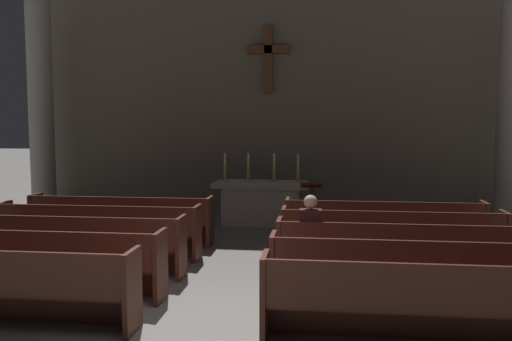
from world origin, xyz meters
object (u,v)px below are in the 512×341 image
pew_left_row_5 (121,220)px  pew_right_row_2 (415,275)px  pew_right_row_1 (433,304)px  candlestick_outer_left (225,172)px  pew_right_row_3 (401,254)px  candlestick_outer_right (298,173)px  pew_left_row_2 (33,262)px  candlestick_inner_right (274,173)px  altar (261,202)px  pew_right_row_4 (391,238)px  pew_left_row_3 (70,244)px  pew_right_row_5 (383,225)px  column_left_third (40,89)px  pew_left_row_4 (98,231)px  lone_worshipper (310,236)px  candlestick_inner_left (248,172)px  column_right_third (512,85)px  lectern (311,211)px

pew_left_row_5 → pew_right_row_2: (5.04, -3.19, 0.00)m
pew_right_row_1 → candlestick_outer_left: size_ratio=5.50×
pew_right_row_3 → candlestick_outer_left: (-3.37, 4.38, 0.74)m
pew_right_row_1 → candlestick_outer_right: (-1.67, 6.51, 0.74)m
pew_left_row_2 → candlestick_inner_right: 6.18m
altar → pew_right_row_4: bearing=-52.8°
pew_left_row_3 → pew_right_row_5: (5.04, 2.12, 0.00)m
column_left_third → pew_left_row_4: bearing=-51.1°
lone_worshipper → pew_right_row_1: bearing=-58.7°
pew_right_row_5 → candlestick_outer_left: bearing=146.2°
pew_left_row_2 → pew_right_row_3: bearing=11.9°
pew_right_row_4 → lone_worshipper: lone_worshipper is taller
pew_right_row_2 → candlestick_inner_left: bearing=117.4°
pew_left_row_4 → pew_left_row_2: bearing=-90.0°
pew_left_row_3 → pew_right_row_3: bearing=0.0°
pew_left_row_2 → pew_right_row_4: same height
column_left_third → candlestick_outer_right: size_ratio=10.06×
pew_right_row_2 → candlestick_outer_right: (-1.67, 5.44, 0.74)m
candlestick_inner_left → pew_right_row_5: bearing=-38.7°
pew_left_row_2 → pew_left_row_5: 3.19m
pew_right_row_3 → lone_worshipper: 1.33m
pew_left_row_3 → pew_right_row_2: bearing=-11.9°
pew_left_row_2 → lone_worshipper: lone_worshipper is taller
column_right_third → candlestick_outer_left: (-6.48, -0.54, -2.00)m
pew_left_row_5 → candlestick_inner_left: candlestick_inner_left is taller
candlestick_inner_left → candlestick_inner_right: size_ratio=1.00×
pew_right_row_1 → candlestick_inner_right: (-2.22, 6.51, 0.74)m
lectern → pew_right_row_3: bearing=-67.1°
pew_right_row_3 → lectern: size_ratio=3.13×
lone_worshipper → pew_left_row_3: bearing=-179.4°
pew_left_row_3 → pew_left_row_5: bearing=90.0°
pew_right_row_5 → lone_worshipper: bearing=-122.2°
pew_left_row_2 → candlestick_inner_right: candlestick_inner_right is taller
pew_right_row_5 → lectern: bearing=141.8°
candlestick_outer_left → lone_worshipper: candlestick_outer_left is taller
pew_right_row_4 → candlestick_inner_left: candlestick_inner_left is taller
pew_right_row_3 → lone_worshipper: bearing=178.3°
pew_left_row_2 → pew_left_row_4: same height
pew_left_row_4 → lone_worshipper: lone_worshipper is taller
column_right_third → candlestick_inner_left: (-5.93, -0.54, -2.00)m
column_right_third → column_left_third: bearing=180.0°
pew_right_row_2 → pew_right_row_5: bearing=90.0°
pew_left_row_2 → pew_right_row_3: 5.15m
pew_right_row_4 → candlestick_inner_right: 4.06m
pew_left_row_4 → lectern: size_ratio=3.13×
pew_right_row_1 → candlestick_inner_left: (-2.82, 6.51, 0.74)m
pew_right_row_1 → candlestick_outer_left: bearing=117.4°
column_right_third → candlestick_outer_left: bearing=-175.2°
column_right_third → lectern: size_ratio=5.72×
column_right_third → altar: size_ratio=3.00×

